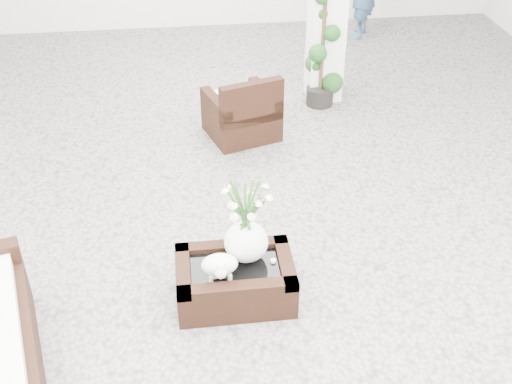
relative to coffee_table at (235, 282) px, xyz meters
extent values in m
plane|color=gray|center=(0.23, 0.64, -0.16)|extent=(11.00, 11.00, 0.00)
cube|color=black|center=(0.00, 0.00, 0.00)|extent=(0.90, 0.60, 0.31)
ellipsoid|color=white|center=(-0.12, -0.10, 0.26)|extent=(0.28, 0.23, 0.21)
cylinder|color=white|center=(0.30, 0.02, 0.17)|extent=(0.04, 0.04, 0.03)
cube|color=black|center=(0.32, 2.59, 0.22)|extent=(0.88, 0.86, 0.75)
camera|label=1|loc=(-0.29, -3.66, 3.39)|focal=44.59mm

